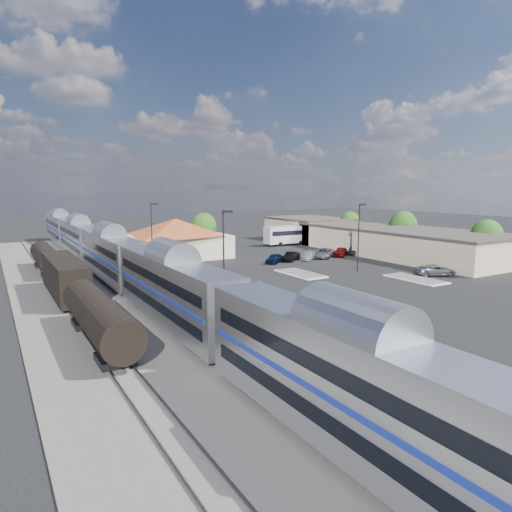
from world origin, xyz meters
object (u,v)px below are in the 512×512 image
station_depot (176,238)px  suv (436,270)px  coach_bus (292,234)px  pickup_truck (337,326)px

station_depot → suv: bearing=-54.0°
station_depot → coach_bus: bearing=7.9°
suv → pickup_truck: bearing=142.5°
pickup_truck → coach_bus: size_ratio=0.50×
suv → coach_bus: 35.11m
pickup_truck → coach_bus: coach_bus is taller
pickup_truck → coach_bus: bearing=-44.6°
station_depot → pickup_truck: size_ratio=3.17×
suv → coach_bus: coach_bus is taller
suv → coach_bus: bearing=24.1°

